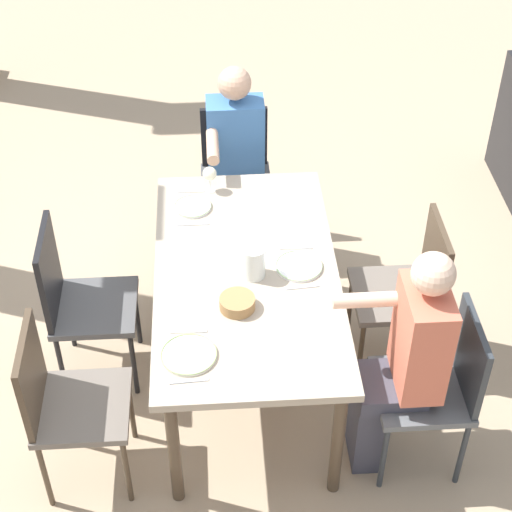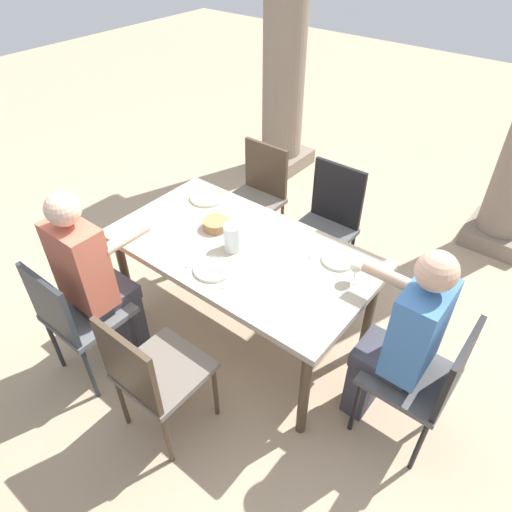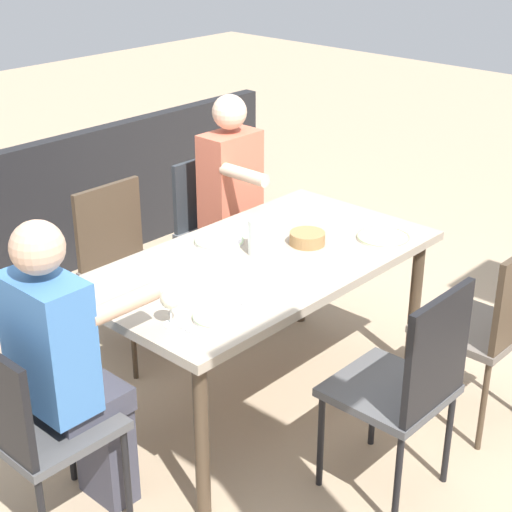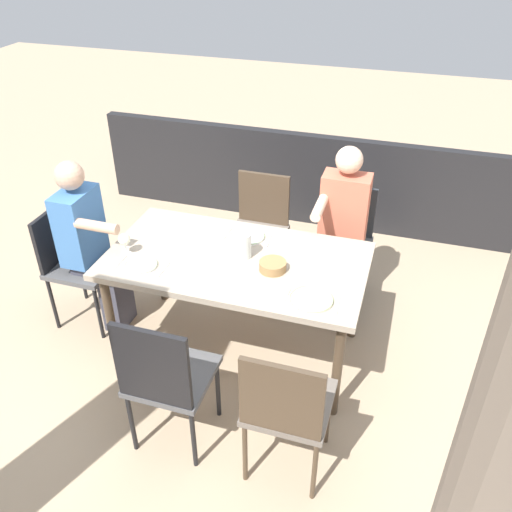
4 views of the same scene
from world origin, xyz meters
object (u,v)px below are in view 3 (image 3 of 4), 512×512
object	(u,v)px
chair_mid_north	(408,381)
plate_1	(219,241)
dining_table	(261,272)
chair_mid_south	(125,259)
diner_woman_green	(68,367)
chair_head_east	(32,423)
chair_west_south	(216,223)
chair_west_north	(490,321)
diner_man_white	(238,205)
plate_2	(218,316)
water_pitcher	(261,238)
wine_glass_2	(170,300)
bread_basket	(307,238)
plate_0	(383,237)

from	to	relation	value
chair_mid_north	plate_1	distance (m)	1.18
dining_table	chair_mid_south	xyz separation A→B (m)	(0.11, -0.88, -0.17)
chair_mid_south	diner_woman_green	world-z (taller)	diner_woman_green
chair_head_east	chair_mid_north	bearing A→B (deg)	142.41
chair_west_south	diner_woman_green	distance (m)	1.88
diner_woman_green	chair_west_north	bearing A→B (deg)	152.03
chair_head_east	diner_man_white	xyz separation A→B (m)	(-1.82, -0.69, 0.17)
plate_2	water_pitcher	size ratio (longest dim) A/B	1.21
chair_west_north	chair_head_east	size ratio (longest dim) A/B	1.03
diner_woman_green	chair_west_south	bearing A→B (deg)	-151.93
chair_mid_south	wine_glass_2	size ratio (longest dim) A/B	6.07
chair_west_south	diner_man_white	size ratio (longest dim) A/B	0.69
chair_head_east	bread_basket	distance (m)	1.54
chair_mid_north	chair_mid_south	size ratio (longest dim) A/B	1.06
chair_west_north	chair_mid_south	size ratio (longest dim) A/B	1.02
plate_1	diner_man_white	bearing A→B (deg)	-143.51
dining_table	plate_0	xyz separation A→B (m)	(-0.56, 0.29, 0.08)
water_pitcher	bread_basket	bearing A→B (deg)	158.30
chair_mid_north	plate_1	bearing A→B (deg)	-94.92
chair_west_north	plate_0	world-z (taller)	chair_west_north
chair_west_north	diner_man_white	bearing A→B (deg)	-89.89
wine_glass_2	plate_0	bearing A→B (deg)	174.31
chair_west_south	bread_basket	world-z (taller)	chair_west_south
diner_man_white	plate_2	xyz separation A→B (m)	(1.11, 0.95, 0.09)
chair_mid_north	chair_mid_south	xyz separation A→B (m)	(0.00, -1.76, -0.02)
dining_table	wine_glass_2	world-z (taller)	wine_glass_2
chair_mid_south	plate_2	distance (m)	1.25
chair_mid_south	diner_man_white	bearing A→B (deg)	164.45
chair_west_north	chair_mid_south	bearing A→B (deg)	-68.90
diner_woman_green	dining_table	bearing A→B (deg)	-179.84
chair_west_north	bread_basket	distance (m)	0.92
chair_west_south	chair_mid_north	xyz separation A→B (m)	(0.68, 1.76, 0.02)
chair_west_north	diner_woman_green	bearing A→B (deg)	-27.97
chair_mid_north	wine_glass_2	world-z (taller)	chair_mid_north
chair_mid_north	diner_man_white	xyz separation A→B (m)	(-0.68, -1.58, 0.15)
plate_0	dining_table	bearing A→B (deg)	-27.37
plate_0	water_pitcher	distance (m)	0.62
chair_mid_north	wine_glass_2	size ratio (longest dim) A/B	6.42
chair_mid_north	chair_mid_south	world-z (taller)	chair_mid_north
plate_2	bread_basket	bearing A→B (deg)	-165.59
diner_woman_green	plate_0	xyz separation A→B (m)	(-1.64, 0.29, 0.09)
diner_man_white	bread_basket	world-z (taller)	diner_man_white
diner_man_white	wine_glass_2	world-z (taller)	diner_man_white
chair_west_north	diner_woman_green	world-z (taller)	diner_woman_green
chair_head_east	plate_0	world-z (taller)	chair_head_east
chair_head_east	plate_0	size ratio (longest dim) A/B	3.54
plate_0	wine_glass_2	distance (m)	1.27
diner_man_white	plate_0	bearing A→B (deg)	89.47
wine_glass_2	water_pitcher	distance (m)	0.76
chair_mid_north	plate_1	xyz separation A→B (m)	(-0.10, -1.15, 0.23)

